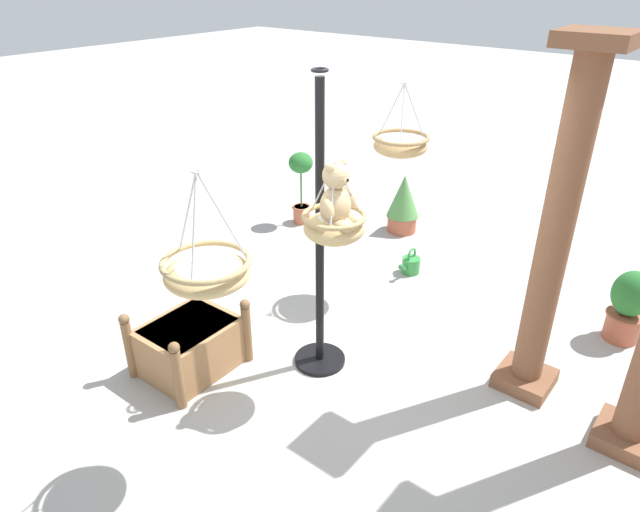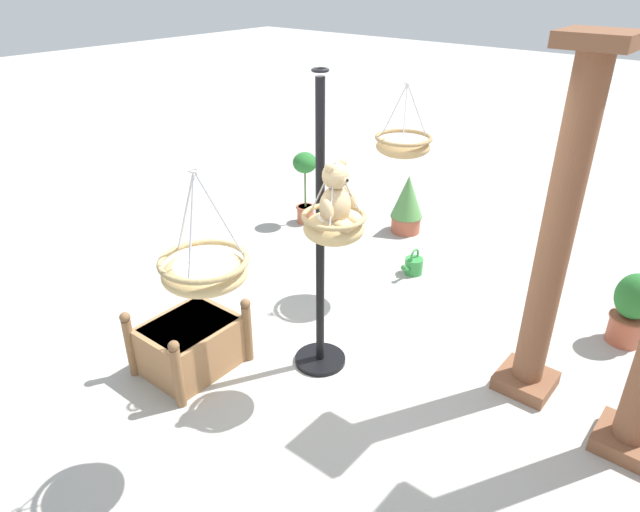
% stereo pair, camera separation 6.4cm
% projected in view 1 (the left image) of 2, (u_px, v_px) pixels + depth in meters
% --- Properties ---
extents(ground_plane, '(40.00, 40.00, 0.00)m').
position_uv_depth(ground_plane, '(312.00, 368.00, 4.86)').
color(ground_plane, '#ADAAA3').
extents(display_pole_central, '(0.44, 0.44, 2.47)m').
position_uv_depth(display_pole_central, '(320.00, 285.00, 4.58)').
color(display_pole_central, black).
rests_on(display_pole_central, ground).
extents(hanging_basket_with_teddy, '(0.47, 0.47, 0.61)m').
position_uv_depth(hanging_basket_with_teddy, '(334.00, 226.00, 4.03)').
color(hanging_basket_with_teddy, tan).
extents(teddy_bear, '(0.34, 0.30, 0.49)m').
position_uv_depth(teddy_bear, '(337.00, 199.00, 3.92)').
color(teddy_bear, tan).
extents(hanging_basket_left_high, '(0.53, 0.53, 0.68)m').
position_uv_depth(hanging_basket_left_high, '(400.00, 144.00, 5.30)').
color(hanging_basket_left_high, tan).
extents(hanging_basket_right_low, '(0.54, 0.54, 0.73)m').
position_uv_depth(hanging_basket_right_low, '(207.00, 271.00, 3.31)').
color(hanging_basket_right_low, tan).
extents(greenhouse_pillar_right, '(0.45, 0.45, 2.74)m').
position_uv_depth(greenhouse_pillar_right, '(554.00, 241.00, 4.06)').
color(greenhouse_pillar_right, brown).
rests_on(greenhouse_pillar_right, ground).
extents(wooden_planter_box, '(0.85, 0.71, 0.61)m').
position_uv_depth(wooden_planter_box, '(190.00, 344.00, 4.76)').
color(wooden_planter_box, '#9E7047').
rests_on(wooden_planter_box, ground).
extents(potted_plant_flowering_red, '(0.31, 0.31, 0.96)m').
position_uv_depth(potted_plant_flowering_red, '(301.00, 181.00, 7.29)').
color(potted_plant_flowering_red, '#BC6042').
rests_on(potted_plant_flowering_red, ground).
extents(potted_plant_tall_leafy, '(0.34, 0.34, 0.70)m').
position_uv_depth(potted_plant_tall_leafy, '(629.00, 305.00, 5.07)').
color(potted_plant_tall_leafy, '#AD563D').
rests_on(potted_plant_tall_leafy, ground).
extents(potted_plant_bushy_green, '(0.40, 0.40, 0.75)m').
position_uv_depth(potted_plant_bushy_green, '(403.00, 203.00, 7.14)').
color(potted_plant_bushy_green, '#AD563D').
rests_on(potted_plant_bushy_green, ground).
extents(watering_can, '(0.35, 0.20, 0.30)m').
position_uv_depth(watering_can, '(410.00, 265.00, 6.29)').
color(watering_can, '#338C3F').
rests_on(watering_can, ground).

